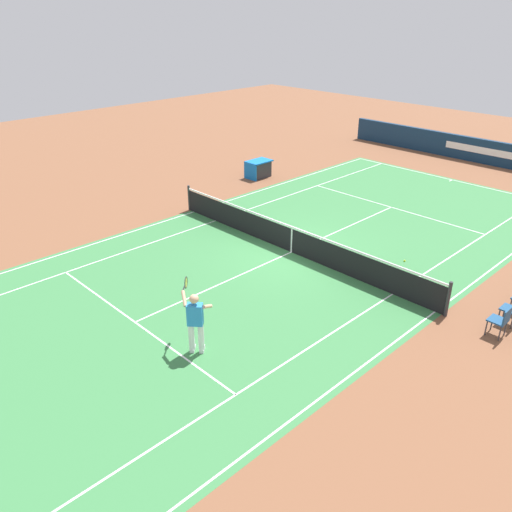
{
  "coord_description": "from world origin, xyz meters",
  "views": [
    {
      "loc": [
        12.42,
        10.9,
        7.87
      ],
      "look_at": [
        2.41,
        0.67,
        0.9
      ],
      "focal_mm": 36.41,
      "sensor_mm": 36.0,
      "label": 1
    }
  ],
  "objects_px": {
    "tennis_ball": "(405,261)",
    "spectator_chair_7": "(501,320)",
    "tennis_net": "(292,239)",
    "tennis_player_near": "(195,320)",
    "equipment_cart_tarped": "(258,169)"
  },
  "relations": [
    {
      "from": "tennis_net",
      "to": "spectator_chair_7",
      "type": "relative_size",
      "value": 13.3
    },
    {
      "from": "spectator_chair_7",
      "to": "tennis_net",
      "type": "bearing_deg",
      "value": -89.57
    },
    {
      "from": "tennis_player_near",
      "to": "equipment_cart_tarped",
      "type": "xyz_separation_m",
      "value": [
        -11.32,
        -9.26,
        -0.49
      ]
    },
    {
      "from": "tennis_net",
      "to": "tennis_ball",
      "type": "height_order",
      "value": "tennis_net"
    },
    {
      "from": "tennis_ball",
      "to": "spectator_chair_7",
      "type": "xyz_separation_m",
      "value": [
        2.13,
        4.05,
        0.49
      ]
    },
    {
      "from": "tennis_net",
      "to": "tennis_player_near",
      "type": "bearing_deg",
      "value": 20.26
    },
    {
      "from": "tennis_player_near",
      "to": "tennis_net",
      "type": "bearing_deg",
      "value": -159.74
    },
    {
      "from": "tennis_net",
      "to": "tennis_ball",
      "type": "distance_m",
      "value": 3.89
    },
    {
      "from": "tennis_ball",
      "to": "spectator_chair_7",
      "type": "height_order",
      "value": "spectator_chair_7"
    },
    {
      "from": "tennis_ball",
      "to": "equipment_cart_tarped",
      "type": "bearing_deg",
      "value": -107.04
    },
    {
      "from": "tennis_player_near",
      "to": "tennis_ball",
      "type": "xyz_separation_m",
      "value": [
        -8.18,
        0.98,
        -0.9
      ]
    },
    {
      "from": "tennis_ball",
      "to": "equipment_cart_tarped",
      "type": "xyz_separation_m",
      "value": [
        -3.14,
        -10.24,
        0.4
      ]
    },
    {
      "from": "tennis_net",
      "to": "tennis_ball",
      "type": "xyz_separation_m",
      "value": [
        -2.19,
        3.19,
        -0.46
      ]
    },
    {
      "from": "spectator_chair_7",
      "to": "equipment_cart_tarped",
      "type": "distance_m",
      "value": 15.24
    },
    {
      "from": "tennis_ball",
      "to": "spectator_chair_7",
      "type": "bearing_deg",
      "value": 62.27
    }
  ]
}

